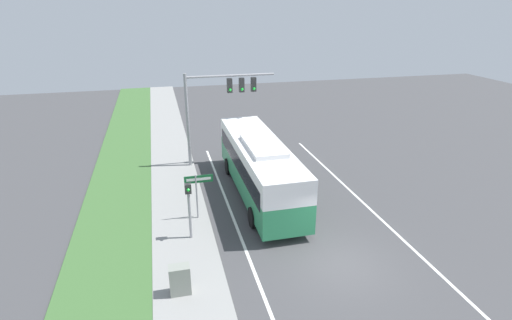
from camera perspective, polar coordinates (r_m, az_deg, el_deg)
ground_plane at (r=17.53m, az=11.93°, el=-14.35°), size 80.00×80.00×0.00m
sidewalk at (r=16.14m, az=-9.36°, el=-17.44°), size 2.80×80.00×0.12m
grass_verge at (r=16.35m, az=-21.17°, el=-18.28°), size 3.60×80.00×0.10m
lane_divider_near at (r=16.48m, az=0.07°, el=-16.43°), size 0.14×30.00×0.01m
lane_divider_far at (r=19.21m, az=21.90°, el=-12.09°), size 0.14×30.00×0.01m
bus at (r=22.02m, az=0.46°, el=-0.62°), size 2.63×10.76×3.34m
signal_gantry at (r=25.77m, az=-5.43°, el=8.78°), size 5.77×0.41×6.15m
pedestrian_signal at (r=17.99m, az=-9.56°, el=-5.95°), size 0.28×0.34×2.81m
street_sign at (r=19.67m, az=-8.32°, el=-3.99°), size 1.39×0.08×2.46m
utility_cabinet at (r=15.49m, az=-10.81°, el=-16.45°), size 0.77×0.48×1.16m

